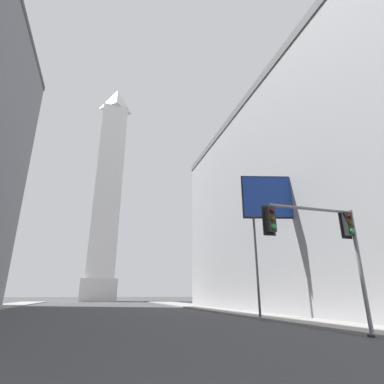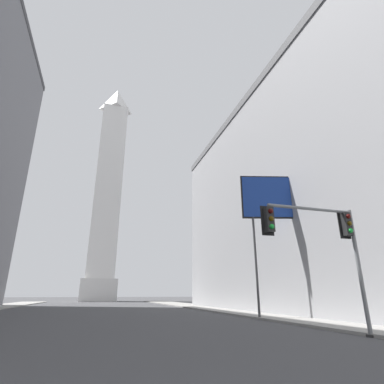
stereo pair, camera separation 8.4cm
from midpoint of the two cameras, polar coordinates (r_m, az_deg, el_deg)
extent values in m
cube|color=gray|center=(33.54, 7.96, -21.53)|extent=(5.00, 95.40, 0.15)
cube|color=#9E9EA0|center=(38.77, 28.17, -2.03)|extent=(24.84, 44.01, 22.95)
cube|color=slate|center=(43.33, 25.69, 13.22)|extent=(25.09, 44.45, 0.90)
cube|color=silver|center=(81.42, -17.43, -17.42)|extent=(8.61, 8.61, 5.26)
cube|color=white|center=(86.10, -15.68, 0.87)|extent=(6.89, 6.89, 49.01)
pyramid|color=white|center=(99.00, -14.19, 16.48)|extent=(6.89, 6.89, 7.58)
cylinder|color=slate|center=(15.94, 29.32, -12.77)|extent=(0.18, 0.18, 5.56)
cylinder|color=#262626|center=(15.99, 30.99, -22.45)|extent=(0.40, 0.40, 0.10)
cube|color=black|center=(16.01, 27.40, -5.48)|extent=(0.35, 0.35, 1.10)
cube|color=black|center=(16.14, 26.99, -5.63)|extent=(0.58, 0.05, 1.32)
sphere|color=#410907|center=(15.94, 27.66, -4.12)|extent=(0.22, 0.22, 0.22)
sphere|color=#483506|center=(15.87, 27.85, -5.31)|extent=(0.22, 0.22, 0.22)
sphere|color=green|center=(15.81, 28.04, -6.51)|extent=(0.22, 0.22, 0.22)
cylinder|color=slate|center=(14.88, 21.68, -3.00)|extent=(4.43, 0.14, 0.14)
sphere|color=slate|center=(16.33, 27.83, -3.47)|extent=(0.18, 0.18, 0.18)
cube|color=black|center=(13.47, 14.56, -5.14)|extent=(0.35, 0.35, 1.10)
cube|color=black|center=(13.62, 14.19, -5.32)|extent=(0.58, 0.05, 1.32)
sphere|color=#410907|center=(13.39, 14.82, -3.53)|extent=(0.22, 0.22, 0.22)
sphere|color=#483506|center=(13.31, 14.95, -4.94)|extent=(0.22, 0.22, 0.22)
sphere|color=green|center=(13.24, 15.07, -6.37)|extent=(0.22, 0.22, 0.22)
cylinder|color=#3F3F42|center=(24.00, 12.14, -13.51)|extent=(0.18, 0.18, 7.60)
cylinder|color=#3F3F42|center=(25.03, 19.98, -13.03)|extent=(0.18, 0.18, 7.60)
cube|color=navy|center=(25.52, 15.04, -0.94)|extent=(4.79, 1.50, 3.41)
cube|color=black|center=(25.52, 15.04, -0.94)|extent=(4.99, 1.45, 3.65)
camera|label=1|loc=(0.04, -90.04, 0.01)|focal=28.00mm
camera|label=2|loc=(0.04, 89.96, -0.01)|focal=28.00mm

